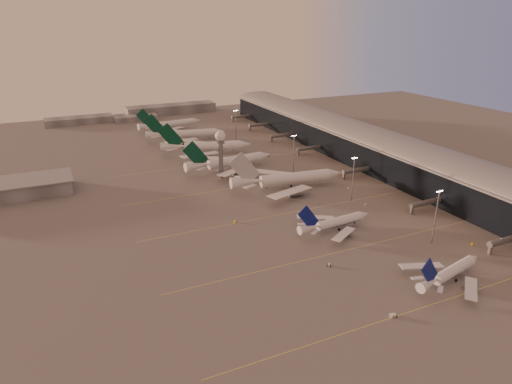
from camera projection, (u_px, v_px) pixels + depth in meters
name	position (u px, v px, depth m)	size (l,w,h in m)	color
ground	(319.00, 271.00, 177.42)	(700.00, 700.00, 0.00)	#575555
taxiway_markings	(310.00, 208.00, 236.62)	(180.00, 185.25, 0.02)	#E0D54F
terminal	(368.00, 146.00, 309.25)	(57.00, 362.00, 23.04)	black
radar_tower	(221.00, 145.00, 273.46)	(6.40, 6.40, 31.10)	slate
mast_a	(436.00, 214.00, 195.29)	(3.60, 0.56, 25.00)	slate
mast_b	(353.00, 177.00, 240.67)	(3.60, 0.56, 25.00)	slate
mast_c	(294.00, 152.00, 285.27)	(3.60, 0.56, 25.00)	slate
mast_d	(236.00, 124.00, 360.68)	(3.60, 0.56, 25.00)	slate
distant_horizon	(145.00, 113.00, 452.32)	(165.00, 37.50, 9.00)	slate
narrowbody_near	(450.00, 274.00, 169.79)	(38.86, 30.67, 15.39)	silver
narrowbody_mid	(335.00, 224.00, 210.66)	(40.86, 32.52, 15.96)	silver
widebody_white	(288.00, 181.00, 262.36)	(68.63, 54.68, 24.19)	silver
greentail_a	(230.00, 164.00, 294.75)	(62.12, 49.96, 22.57)	silver
greentail_b	(206.00, 148.00, 328.00)	(64.18, 51.17, 23.81)	silver
greentail_c	(186.00, 136.00, 363.70)	(62.96, 50.42, 23.04)	silver
greentail_d	(171.00, 126.00, 398.95)	(58.33, 46.83, 21.24)	silver
gsv_truck_a	(391.00, 313.00, 150.28)	(6.11, 5.82, 2.51)	white
gsv_tug_near	(394.00, 315.00, 150.57)	(3.17, 3.89, 0.96)	white
gsv_catering_a	(473.00, 241.00, 197.17)	(4.90, 2.91, 3.76)	yellow
gsv_tug_mid	(329.00, 265.00, 181.00)	(4.03, 3.73, 0.99)	white
gsv_truck_b	(366.00, 204.00, 239.31)	(5.30, 3.62, 2.02)	white
gsv_truck_c	(236.00, 220.00, 219.67)	(5.32, 3.50, 2.02)	yellow
gsv_catering_b	(349.00, 186.00, 262.15)	(4.96, 3.64, 3.72)	white
gsv_tug_far	(266.00, 188.00, 263.52)	(3.55, 3.40, 0.88)	white
gsv_tug_hangar	(267.00, 156.00, 323.45)	(4.54, 3.56, 1.14)	slate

